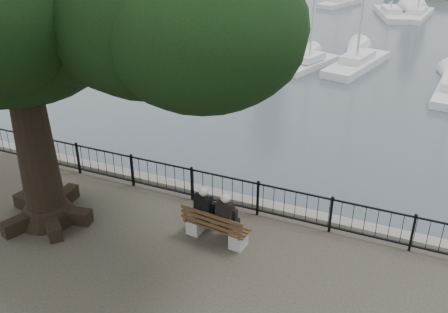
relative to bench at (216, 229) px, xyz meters
The scene contains 12 objects.
harbor 2.21m from the bench, 101.93° to the left, with size 260.00×260.00×1.20m.
railing 1.58m from the bench, 105.73° to the left, with size 22.06×0.06×1.00m.
bench is the anchor object (origin of this frame).
person_left 0.49m from the bench, 156.46° to the left, with size 0.45×0.76×1.47m.
person_right 0.47m from the bench, 12.15° to the left, with size 0.45×0.76×1.47m.
sailboat_a 21.21m from the bench, 108.28° to the left, with size 2.01×5.98×10.04m.
sailboat_b 19.01m from the bench, 97.25° to the left, with size 2.67×4.78×9.39m.
sailboat_e 27.93m from the bench, 111.06° to the left, with size 2.50×4.84×10.48m.
sailboat_f 35.77m from the bench, 89.75° to the left, with size 3.55×6.41×13.16m.
sailboat_h 39.79m from the bench, 96.98° to the left, with size 3.54×5.92×12.51m.
sailboat_i 19.86m from the bench, 89.60° to the left, with size 3.08×6.38×10.94m.
sailboat_j 36.29m from the bench, 86.47° to the left, with size 2.45×6.32×12.24m.
Camera 1 is at (4.74, -8.45, 7.69)m, focal length 40.00 mm.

